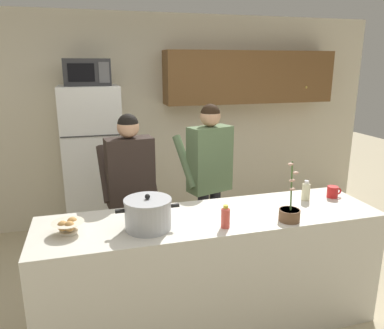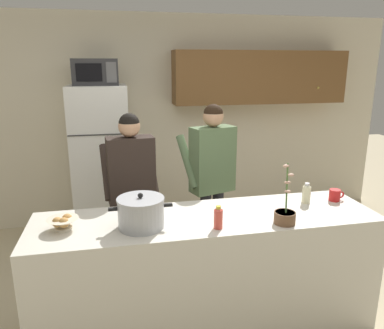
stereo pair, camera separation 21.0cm
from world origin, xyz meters
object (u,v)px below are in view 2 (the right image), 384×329
(person_near_pot, at_px, (132,181))
(bottle_mid_counter, at_px, (306,193))
(refrigerator, at_px, (102,163))
(bottle_near_edge, at_px, (218,217))
(coffee_mug, at_px, (335,195))
(microwave, at_px, (96,72))
(bread_bowl, at_px, (63,223))
(potted_orchid, at_px, (285,215))
(person_by_sink, at_px, (212,168))
(cooking_pot, at_px, (141,213))

(person_near_pot, xyz_separation_m, bottle_mid_counter, (1.36, -0.63, 0.01))
(refrigerator, bearing_deg, bottle_near_edge, -68.25)
(coffee_mug, bearing_deg, bottle_mid_counter, 178.97)
(bottle_near_edge, bearing_deg, microwave, 111.96)
(bread_bowl, relative_size, potted_orchid, 0.49)
(person_by_sink, distance_m, bread_bowl, 1.56)
(refrigerator, xyz_separation_m, person_near_pot, (0.29, -1.11, 0.10))
(microwave, relative_size, person_by_sink, 0.29)
(microwave, distance_m, bread_bowl, 2.08)
(microwave, distance_m, bottle_near_edge, 2.38)
(bread_bowl, xyz_separation_m, potted_orchid, (1.51, -0.21, 0.01))
(refrigerator, xyz_separation_m, cooking_pot, (0.31, -1.93, 0.14))
(refrigerator, height_order, coffee_mug, refrigerator)
(refrigerator, distance_m, bottle_near_edge, 2.22)
(potted_orchid, bearing_deg, cooking_pot, 171.50)
(person_by_sink, height_order, bread_bowl, person_by_sink)
(person_by_sink, relative_size, bottle_mid_counter, 9.90)
(bread_bowl, bearing_deg, refrigerator, 83.69)
(cooking_pot, bearing_deg, bottle_near_edge, -14.18)
(person_by_sink, height_order, bottle_near_edge, person_by_sink)
(person_by_sink, xyz_separation_m, cooking_pot, (-0.76, -0.97, -0.00))
(person_by_sink, relative_size, coffee_mug, 12.57)
(bottle_near_edge, bearing_deg, bread_bowl, 169.27)
(bottle_near_edge, bearing_deg, person_by_sink, 77.31)
(cooking_pot, distance_m, coffee_mug, 1.60)
(microwave, relative_size, person_near_pot, 0.30)
(bread_bowl, relative_size, bottle_mid_counter, 1.27)
(bottle_mid_counter, xyz_separation_m, potted_orchid, (-0.35, -0.34, -0.02))
(person_near_pot, height_order, coffee_mug, person_near_pot)
(refrigerator, xyz_separation_m, coffee_mug, (1.90, -1.75, 0.08))
(person_by_sink, relative_size, potted_orchid, 3.78)
(cooking_pot, distance_m, potted_orchid, 1.00)
(microwave, bearing_deg, bottle_mid_counter, -46.22)
(microwave, relative_size, potted_orchid, 1.10)
(cooking_pot, relative_size, coffee_mug, 3.30)
(microwave, distance_m, person_by_sink, 1.68)
(bread_bowl, bearing_deg, bottle_mid_counter, 3.87)
(coffee_mug, height_order, potted_orchid, potted_orchid)
(person_near_pot, relative_size, bottle_mid_counter, 9.63)
(person_by_sink, distance_m, potted_orchid, 1.14)
(coffee_mug, xyz_separation_m, bottle_near_edge, (-1.08, -0.32, 0.03))
(microwave, bearing_deg, coffee_mug, -42.17)
(bottle_near_edge, relative_size, bottle_mid_counter, 0.98)
(refrigerator, bearing_deg, coffee_mug, -42.53)
(bottle_mid_counter, bearing_deg, coffee_mug, -1.03)
(refrigerator, height_order, bread_bowl, refrigerator)
(refrigerator, height_order, person_near_pot, refrigerator)
(person_near_pot, xyz_separation_m, bread_bowl, (-0.50, -0.76, -0.02))
(person_near_pot, bearing_deg, bottle_near_edge, -60.88)
(person_near_pot, height_order, person_by_sink, person_by_sink)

